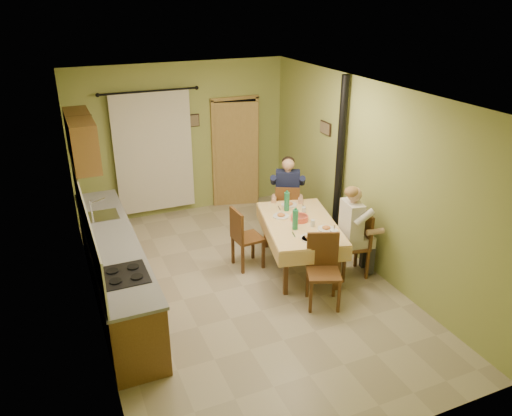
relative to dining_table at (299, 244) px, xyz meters
name	(u,v)px	position (x,y,z in m)	size (l,w,h in m)	color
floor	(243,286)	(-1.00, -0.18, -0.38)	(4.00, 6.00, 0.01)	tan
room_shell	(241,167)	(-1.00, -0.18, 1.44)	(4.04, 6.04, 2.82)	#99A454
kitchen_run	(115,268)	(-2.71, 0.22, 0.10)	(0.64, 3.64, 1.56)	brown
upper_cabinets	(81,139)	(-2.82, 1.52, 1.57)	(0.35, 1.40, 0.70)	brown
curtain	(154,152)	(-1.55, 2.72, 0.88)	(1.70, 0.07, 2.22)	black
doorway	(236,153)	(0.04, 2.74, 0.67)	(0.96, 0.26, 2.15)	black
dining_table	(299,244)	(0.00, 0.00, 0.00)	(1.39, 1.90, 0.76)	#ECC47B
tableware	(303,221)	(-0.01, -0.10, 0.45)	(0.66, 1.64, 0.33)	white
chair_far	(287,221)	(0.29, 1.02, -0.09)	(0.54, 0.54, 0.96)	#563317
chair_near	(323,285)	(-0.18, -1.02, -0.09)	(0.56, 0.56, 0.99)	#563317
chair_right	(351,257)	(0.61, -0.51, -0.09)	(0.49, 0.49, 1.00)	#563317
chair_left	(247,249)	(-0.73, 0.33, -0.09)	(0.44, 0.44, 0.97)	#563317
man_far	(288,189)	(0.30, 1.03, 0.50)	(0.65, 0.61, 1.39)	#141938
man_right	(354,221)	(0.60, -0.50, 0.50)	(0.51, 0.62, 1.39)	beige
stove_flue	(338,187)	(0.90, 0.42, 0.64)	(0.24, 0.24, 2.80)	black
picture_back	(194,120)	(-0.75, 2.79, 1.37)	(0.19, 0.03, 0.23)	black
picture_right	(325,128)	(0.97, 1.02, 1.47)	(0.03, 0.31, 0.21)	brown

